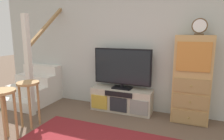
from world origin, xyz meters
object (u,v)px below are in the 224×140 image
Objects in this scene: bar_stool_near at (3,104)px; media_console at (121,100)px; television at (122,68)px; desk_clock at (199,27)px; bar_stool_far at (29,94)px; side_cabinet at (192,80)px.

media_console is at bearing 55.31° from bar_stool_near.
television is 4.28× the size of desk_clock.
desk_clock is 0.35× the size of bar_stool_near.
bar_stool_near is (-2.38, -1.61, -1.03)m from desk_clock.
media_console is at bearing -90.00° from television.
television is (0.00, 0.02, 0.62)m from media_console.
desk_clock reaches higher than bar_stool_far.
side_cabinet is at bearing -0.65° from television.
media_console is 1.65m from bar_stool_far.
television is at bearing 44.98° from bar_stool_far.
television is 1.22m from side_cabinet.
television is 1.66m from bar_stool_far.
media_console is 1.99m from bar_stool_near.
television is at bearing 90.00° from media_console.
desk_clock is at bearing -1.30° from television.
media_console is 1.56× the size of bar_stool_near.
bar_stool_far is at bearing -135.62° from media_console.
bar_stool_near is at bearing -124.69° from media_console.
bar_stool_far reaches higher than media_console.
bar_stool_near reaches higher than bar_stool_far.
side_cabinet is at bearing 164.11° from desk_clock.
bar_stool_far is (-0.04, 0.49, -0.01)m from bar_stool_near.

